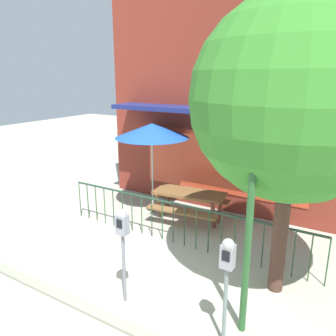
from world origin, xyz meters
name	(u,v)px	position (x,y,z in m)	size (l,w,h in m)	color
ground	(130,287)	(0.00, 0.00, 0.00)	(40.00, 40.00, 0.00)	#A6A593
pub_storefront	(227,104)	(0.00, 4.37, 2.91)	(7.12, 1.39, 5.86)	#582920
patio_fence_front	(179,217)	(0.00, 1.80, 0.66)	(6.01, 0.04, 0.97)	#203E2B
picnic_table_left	(189,198)	(-0.39, 3.06, 0.61)	(1.93, 1.54, 0.79)	brown
patio_umbrella	(152,131)	(-1.61, 3.21, 2.22)	(1.97, 1.97, 2.42)	black
parking_meter_near	(123,232)	(0.17, -0.35, 1.27)	(0.18, 0.17, 1.64)	slate
parking_meter_far	(227,264)	(1.91, -0.33, 1.24)	(0.18, 0.17, 1.61)	slate
street_tree	(294,99)	(2.24, 1.27, 3.29)	(3.17, 3.17, 4.89)	#4A2F24
street_lamp	(254,157)	(2.06, 0.03, 2.64)	(0.28, 0.28, 4.06)	#245225
curb_edge	(97,315)	(0.00, -0.84, 0.00)	(9.97, 0.20, 0.11)	gray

